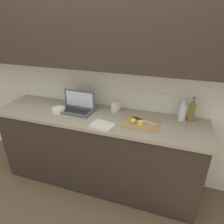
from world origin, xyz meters
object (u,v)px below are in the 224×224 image
laptop (77,106)px  knife (140,119)px  lemon_half_cut (141,122)px  bowl_white (59,110)px  bottle_oil_tall (192,110)px  bottle_green_soda (183,111)px  cutting_board (141,123)px  lemon_whole_beside (133,121)px  measuring_cup (115,106)px

laptop → knife: (0.73, -0.01, -0.04)m
lemon_half_cut → bowl_white: size_ratio=0.42×
laptop → bottle_oil_tall: bearing=8.9°
knife → bowl_white: (-0.92, -0.07, 0.01)m
laptop → bowl_white: laptop is taller
bottle_oil_tall → bowl_white: size_ratio=1.82×
lemon_half_cut → bowl_white: bearing=-180.0°
laptop → lemon_half_cut: laptop is taller
lemon_half_cut → bottle_green_soda: (0.39, 0.24, 0.08)m
lemon_half_cut → bottle_green_soda: 0.46m
laptop → bowl_white: (-0.19, -0.09, -0.03)m
knife → bottle_oil_tall: bearing=31.2°
cutting_board → bottle_green_soda: bearing=30.0°
cutting_board → bottle_oil_tall: (0.47, 0.22, 0.12)m
cutting_board → bottle_green_soda: bottle_green_soda is taller
bowl_white → cutting_board: bearing=0.9°
lemon_whole_beside → bottle_oil_tall: 0.61m
laptop → bottle_oil_tall: 1.24m
lemon_half_cut → measuring_cup: 0.41m
bowl_white → laptop: bearing=24.4°
laptop → bottle_oil_tall: bottle_oil_tall is taller
cutting_board → measuring_cup: measuring_cup is taller
laptop → knife: 0.73m
bottle_oil_tall → lemon_whole_beside: bearing=-155.5°
knife → lemon_half_cut: 0.08m
bottle_oil_tall → bowl_white: 1.44m
knife → measuring_cup: size_ratio=2.26×
knife → lemon_whole_beside: (-0.05, -0.09, 0.02)m
lemon_whole_beside → bottle_oil_tall: bottle_oil_tall is taller
cutting_board → knife: bearing=115.7°
bottle_oil_tall → measuring_cup: bottle_oil_tall is taller
lemon_half_cut → lemon_whole_beside: bearing=-169.0°
laptop → bottle_green_soda: size_ratio=1.68×
laptop → knife: bearing=0.8°
measuring_cup → bowl_white: (-0.60, -0.22, -0.03)m
knife → lemon_half_cut: bearing=-59.8°
knife → bottle_green_soda: size_ratio=1.10×
bowl_white → bottle_oil_tall: bearing=9.4°
cutting_board → bottle_green_soda: (0.38, 0.22, 0.10)m
lemon_half_cut → lemon_whole_beside: (-0.07, -0.01, 0.01)m
cutting_board → lemon_half_cut: lemon_half_cut is taller
bowl_white → bottle_green_soda: bearing=10.0°
knife → measuring_cup: 0.36m
lemon_half_cut → bottle_green_soda: size_ratio=0.26×
bottle_oil_tall → laptop: bearing=-173.1°
cutting_board → bottle_green_soda: 0.45m
lemon_whole_beside → bottle_oil_tall: (0.55, 0.25, 0.09)m
bottle_green_soda → bowl_white: (-1.33, -0.24, -0.08)m
lemon_half_cut → bottle_oil_tall: size_ratio=0.23×
bowl_white → lemon_whole_beside: bearing=-0.9°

